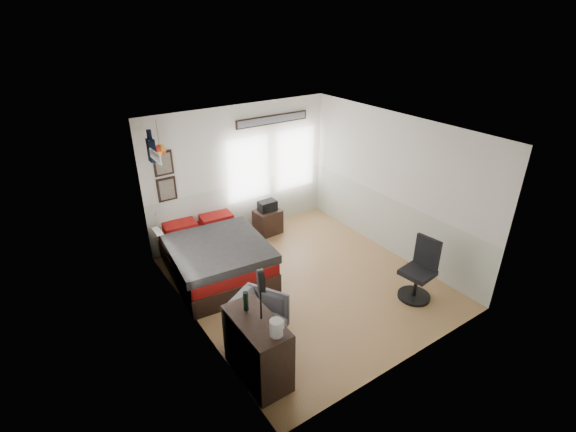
# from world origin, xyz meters

# --- Properties ---
(ground_plane) EXTENTS (4.00, 4.50, 0.01)m
(ground_plane) POSITION_xyz_m (0.00, 0.00, -0.01)
(ground_plane) COLOR #AA774D
(room_shell) EXTENTS (4.02, 4.52, 2.71)m
(room_shell) POSITION_xyz_m (-0.08, 0.19, 1.61)
(room_shell) COLOR silver
(room_shell) RESTS_ON ground_plane
(wall_decor) EXTENTS (3.55, 1.32, 1.44)m
(wall_decor) POSITION_xyz_m (-1.10, 1.96, 2.10)
(wall_decor) COLOR black
(wall_decor) RESTS_ON room_shell
(bed) EXTENTS (1.74, 2.33, 0.70)m
(bed) POSITION_xyz_m (-1.18, 1.12, 0.34)
(bed) COLOR black
(bed) RESTS_ON ground_plane
(dresser) EXTENTS (0.48, 1.00, 0.90)m
(dresser) POSITION_xyz_m (-1.74, -1.33, 0.45)
(dresser) COLOR black
(dresser) RESTS_ON ground_plane
(armchair) EXTENTS (0.96, 0.97, 0.65)m
(armchair) POSITION_xyz_m (-1.38, -0.72, 0.33)
(armchair) COLOR #565557
(armchair) RESTS_ON ground_plane
(nightstand) EXTENTS (0.54, 0.44, 0.52)m
(nightstand) POSITION_xyz_m (0.39, 1.89, 0.26)
(nightstand) COLOR black
(nightstand) RESTS_ON ground_plane
(task_chair) EXTENTS (0.53, 0.53, 1.06)m
(task_chair) POSITION_xyz_m (1.29, -1.37, 0.43)
(task_chair) COLOR black
(task_chair) RESTS_ON ground_plane
(kettle) EXTENTS (0.18, 0.16, 0.21)m
(kettle) POSITION_xyz_m (-1.67, -1.68, 1.00)
(kettle) COLOR silver
(kettle) RESTS_ON dresser
(bottle) EXTENTS (0.07, 0.07, 0.27)m
(bottle) POSITION_xyz_m (-1.74, -1.09, 1.03)
(bottle) COLOR black
(bottle) RESTS_ON dresser
(stand_fan) EXTENTS (0.18, 0.27, 0.70)m
(stand_fan) POSITION_xyz_m (-1.66, -1.34, 1.45)
(stand_fan) COLOR black
(stand_fan) RESTS_ON dresser
(black_bag) EXTENTS (0.37, 0.24, 0.22)m
(black_bag) POSITION_xyz_m (0.39, 1.89, 0.63)
(black_bag) COLOR black
(black_bag) RESTS_ON nightstand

